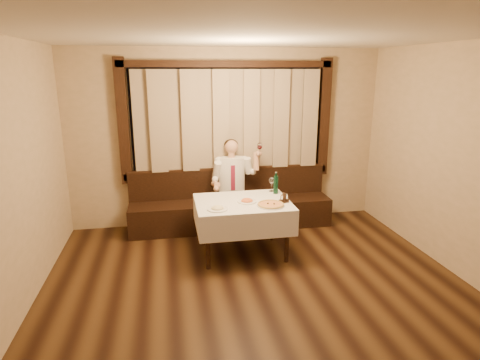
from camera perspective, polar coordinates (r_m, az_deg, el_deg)
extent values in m
cube|color=black|center=(4.26, 5.00, -20.14)|extent=(5.00, 6.00, 0.01)
cube|color=silver|center=(3.48, 6.15, 20.77)|extent=(5.00, 6.00, 0.01)
cube|color=tan|center=(6.49, -1.79, 5.97)|extent=(5.00, 0.01, 2.80)
cube|color=black|center=(6.43, -1.79, 8.57)|extent=(3.00, 0.02, 1.60)
cube|color=orange|center=(6.39, -7.99, 5.68)|extent=(0.50, 0.01, 0.40)
cube|color=black|center=(6.55, -1.67, 1.13)|extent=(3.30, 0.12, 0.10)
cube|color=black|center=(6.34, -1.79, 16.18)|extent=(3.30, 0.12, 0.10)
cube|color=black|center=(6.35, -16.30, 7.88)|extent=(0.16, 0.12, 1.90)
cube|color=black|center=(6.82, 11.83, 8.66)|extent=(0.16, 0.12, 1.90)
cube|color=#846F55|center=(6.33, -1.64, 8.47)|extent=(2.90, 0.08, 1.55)
cube|color=black|center=(6.49, -1.27, -4.79)|extent=(3.20, 0.60, 0.45)
cube|color=black|center=(6.57, -1.63, -0.39)|extent=(3.20, 0.12, 0.45)
cube|color=black|center=(6.51, -1.65, 1.68)|extent=(3.20, 0.14, 0.04)
cylinder|color=black|center=(5.14, -4.60, -8.92)|extent=(0.06, 0.06, 0.71)
cylinder|color=black|center=(5.33, 6.70, -8.04)|extent=(0.06, 0.06, 0.71)
cylinder|color=black|center=(5.82, -5.38, -5.94)|extent=(0.06, 0.06, 0.71)
cylinder|color=black|center=(5.99, 4.62, -5.28)|extent=(0.06, 0.06, 0.71)
cube|color=black|center=(5.41, 0.39, -3.31)|extent=(1.20, 0.90, 0.04)
cube|color=silver|center=(5.40, 0.39, -3.08)|extent=(1.26, 0.96, 0.01)
cube|color=silver|center=(5.02, 1.43, -6.69)|extent=(1.26, 0.01, 0.35)
cube|color=silver|center=(5.91, -0.50, -3.23)|extent=(1.26, 0.01, 0.35)
cube|color=silver|center=(5.38, -6.24, -5.22)|extent=(0.01, 0.96, 0.35)
cube|color=silver|center=(5.61, 6.74, -4.38)|extent=(0.01, 0.96, 0.35)
cylinder|color=white|center=(5.24, 4.39, -3.61)|extent=(0.36, 0.36, 0.01)
cylinder|color=#CD541E|center=(5.24, 4.39, -3.50)|extent=(0.33, 0.33, 0.01)
torus|color=tan|center=(5.24, 4.39, -3.45)|extent=(0.35, 0.35, 0.03)
sphere|color=black|center=(5.25, 4.00, -3.34)|extent=(0.02, 0.02, 0.02)
sphere|color=black|center=(5.24, 4.88, -3.39)|extent=(0.02, 0.02, 0.02)
cylinder|color=white|center=(5.37, 0.99, -3.07)|extent=(0.26, 0.26, 0.02)
ellipsoid|color=#C23D1F|center=(5.36, 1.00, -2.63)|extent=(0.16, 0.16, 0.07)
cylinder|color=white|center=(5.09, -3.22, -4.15)|extent=(0.26, 0.26, 0.02)
ellipsoid|color=#D5C48A|center=(5.08, -3.23, -3.67)|extent=(0.16, 0.16, 0.07)
cylinder|color=#0F492C|center=(5.72, 5.11, -0.69)|extent=(0.07, 0.07, 0.26)
cylinder|color=#0F492C|center=(5.68, 5.15, 0.74)|extent=(0.03, 0.03, 0.06)
cylinder|color=silver|center=(5.68, 5.15, 1.08)|extent=(0.03, 0.03, 0.01)
cylinder|color=white|center=(5.86, 4.48, -1.57)|extent=(0.07, 0.07, 0.01)
cylinder|color=white|center=(5.84, 4.49, -1.03)|extent=(0.01, 0.01, 0.11)
ellipsoid|color=white|center=(5.82, 4.51, -0.07)|extent=(0.08, 0.08, 0.09)
cube|color=black|center=(5.38, 6.26, -3.00)|extent=(0.14, 0.09, 0.04)
cube|color=black|center=(5.36, 6.28, -2.31)|extent=(0.03, 0.06, 0.09)
cylinder|color=white|center=(5.35, 5.94, -2.58)|extent=(0.03, 0.03, 0.07)
cylinder|color=silver|center=(5.33, 5.96, -2.16)|extent=(0.04, 0.04, 0.01)
cylinder|color=white|center=(5.38, 6.60, -2.47)|extent=(0.03, 0.03, 0.07)
cylinder|color=silver|center=(5.37, 6.61, -2.05)|extent=(0.04, 0.04, 0.01)
cube|color=black|center=(6.28, -0.97, -2.54)|extent=(0.40, 0.45, 0.16)
cube|color=black|center=(6.16, -1.63, -5.92)|extent=(0.11, 0.12, 0.45)
cube|color=black|center=(6.20, 0.39, -5.78)|extent=(0.11, 0.12, 0.45)
ellipsoid|color=white|center=(6.32, -1.21, 0.87)|extent=(0.42, 0.26, 0.54)
cube|color=maroon|center=(6.20, -1.01, 0.30)|extent=(0.06, 0.01, 0.40)
cylinder|color=tan|center=(6.25, -1.23, 3.61)|extent=(0.10, 0.10, 0.08)
sphere|color=tan|center=(6.23, -1.24, 4.78)|extent=(0.21, 0.21, 0.21)
ellipsoid|color=black|center=(6.25, -1.28, 5.10)|extent=(0.22, 0.22, 0.16)
sphere|color=white|center=(6.24, -3.03, 2.73)|extent=(0.13, 0.13, 0.13)
sphere|color=white|center=(6.31, 0.56, 2.88)|extent=(0.13, 0.13, 0.13)
sphere|color=tan|center=(5.92, -3.41, -1.27)|extent=(0.08, 0.08, 0.08)
sphere|color=tan|center=(6.16, 2.70, 3.79)|extent=(0.10, 0.10, 0.10)
cylinder|color=white|center=(6.12, 2.76, 4.10)|extent=(0.01, 0.01, 0.11)
ellipsoid|color=white|center=(6.10, 2.77, 4.88)|extent=(0.08, 0.08, 0.10)
ellipsoid|color=#4C070F|center=(6.11, 2.77, 4.70)|extent=(0.07, 0.07, 0.06)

